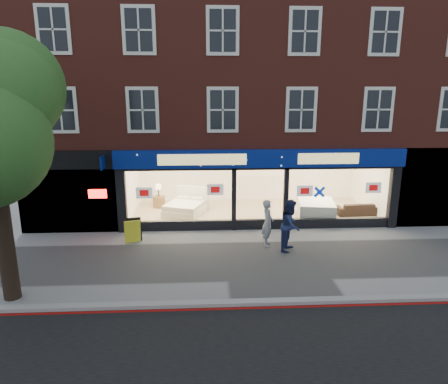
{
  "coord_description": "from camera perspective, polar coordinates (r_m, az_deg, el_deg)",
  "views": [
    {
      "loc": [
        -2.24,
        -12.35,
        5.45
      ],
      "look_at": [
        -1.48,
        2.5,
        1.72
      ],
      "focal_mm": 32.0,
      "sensor_mm": 36.0,
      "label": 1
    }
  ],
  "objects": [
    {
      "name": "kerb_line",
      "position": [
        10.97,
        9.62,
        -15.9
      ],
      "size": [
        60.0,
        0.1,
        0.01
      ],
      "primitive_type": "cube",
      "color": "#8C0A07",
      "rests_on": "ground"
    },
    {
      "name": "building",
      "position": [
        19.46,
        3.81,
        17.64
      ],
      "size": [
        19.0,
        8.26,
        10.3
      ],
      "color": "maroon",
      "rests_on": "ground"
    },
    {
      "name": "pedestrian_grey",
      "position": [
        14.57,
        6.25,
        -4.4
      ],
      "size": [
        0.51,
        0.68,
        1.71
      ],
      "primitive_type": "imported",
      "rotation": [
        0.0,
        0.0,
        1.4
      ],
      "color": "#999AA0",
      "rests_on": "ground"
    },
    {
      "name": "display_bed",
      "position": [
        18.14,
        -5.45,
        -2.13
      ],
      "size": [
        2.13,
        2.34,
        1.08
      ],
      "rotation": [
        0.0,
        0.0,
        -0.35
      ],
      "color": "silver",
      "rests_on": "showroom_floor"
    },
    {
      "name": "ground",
      "position": [
        13.69,
        6.82,
        -9.49
      ],
      "size": [
        120.0,
        120.0,
        0.0
      ],
      "primitive_type": "plane",
      "color": "gray",
      "rests_on": "ground"
    },
    {
      "name": "pedestrian_blue",
      "position": [
        14.22,
        9.49,
        -4.7
      ],
      "size": [
        1.03,
        1.12,
        1.84
      ],
      "primitive_type": "imported",
      "rotation": [
        0.0,
        0.0,
        1.09
      ],
      "color": "#1C254F",
      "rests_on": "ground"
    },
    {
      "name": "a_board",
      "position": [
        15.25,
        -12.87,
        -5.39
      ],
      "size": [
        0.68,
        0.53,
        0.92
      ],
      "primitive_type": "cube",
      "rotation": [
        0.0,
        0.0,
        0.27
      ],
      "color": "yellow",
      "rests_on": "ground"
    },
    {
      "name": "kerb_stone",
      "position": [
        11.11,
        9.41,
        -15.15
      ],
      "size": [
        60.0,
        0.25,
        0.12
      ],
      "primitive_type": "cube",
      "color": "gray",
      "rests_on": "ground"
    },
    {
      "name": "bedside_table",
      "position": [
        19.28,
        -9.27,
        -1.38
      ],
      "size": [
        0.55,
        0.55,
        0.55
      ],
      "primitive_type": "cube",
      "rotation": [
        0.0,
        0.0,
        -0.27
      ],
      "color": "brown",
      "rests_on": "showroom_floor"
    },
    {
      "name": "sofa",
      "position": [
        18.9,
        18.41,
        -2.26
      ],
      "size": [
        1.89,
        0.84,
        0.54
      ],
      "primitive_type": "imported",
      "rotation": [
        0.0,
        0.0,
        3.21
      ],
      "color": "black",
      "rests_on": "showroom_floor"
    },
    {
      "name": "showroom_floor",
      "position": [
        18.55,
        4.13,
        -2.89
      ],
      "size": [
        11.0,
        4.5,
        0.1
      ],
      "primitive_type": "cube",
      "color": "tan",
      "rests_on": "ground"
    },
    {
      "name": "mattress_stack",
      "position": [
        17.91,
        12.96,
        -2.43
      ],
      "size": [
        1.79,
        2.11,
        0.75
      ],
      "rotation": [
        0.0,
        0.0,
        -0.17
      ],
      "color": "silver",
      "rests_on": "showroom_floor"
    }
  ]
}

